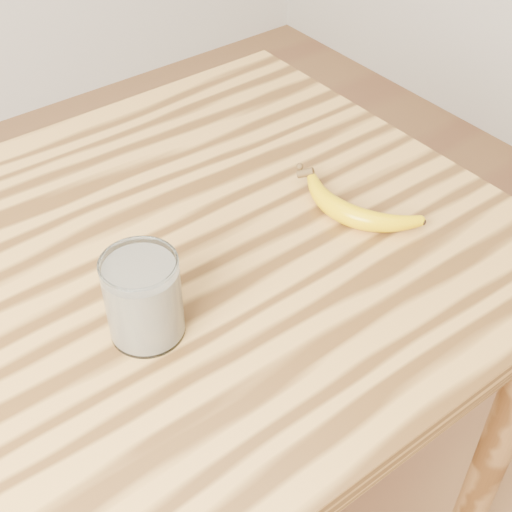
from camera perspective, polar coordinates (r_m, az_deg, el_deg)
table at (r=1.02m, az=-12.38°, el=-8.21°), size 1.20×0.80×0.90m
smoothie_glass at (r=0.83m, az=-8.99°, el=-3.39°), size 0.09×0.09×0.11m
banana at (r=1.01m, az=7.43°, el=3.26°), size 0.17×0.28×0.03m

